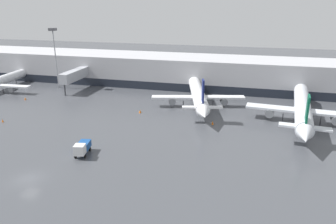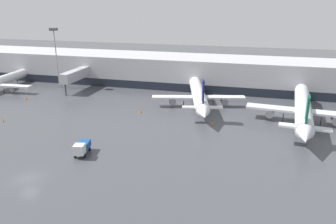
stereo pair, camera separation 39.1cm
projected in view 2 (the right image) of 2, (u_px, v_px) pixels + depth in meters
ground_plane at (28, 178)px, 48.74m from camera, size 320.00×320.00×0.00m
terminal_building at (152, 69)px, 103.99m from camera, size 160.00×28.54×9.00m
parked_jet_1 at (303, 108)px, 70.11m from camera, size 23.83×38.63×9.50m
parked_jet_2 at (198, 95)px, 81.08m from camera, size 22.89×33.45×9.46m
service_truck_1 at (82, 147)px, 55.96m from camera, size 2.59×4.76×2.39m
traffic_cone_0 at (3, 120)px, 71.60m from camera, size 0.37×0.37×0.71m
traffic_cone_2 at (26, 98)px, 87.78m from camera, size 0.49×0.49×0.70m
traffic_cone_3 at (140, 111)px, 77.33m from camera, size 0.50×0.50×0.78m
traffic_cone_4 at (213, 123)px, 69.99m from camera, size 0.44×0.44×0.74m
apron_light_mast_1 at (55, 41)px, 95.65m from camera, size 1.80×1.80×17.75m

